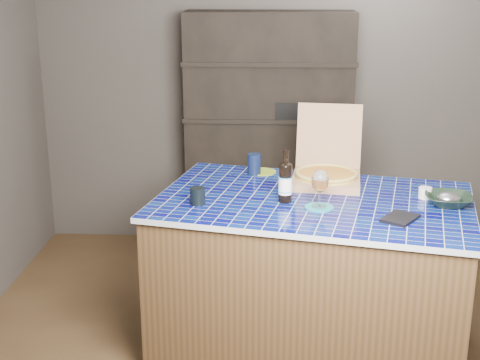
# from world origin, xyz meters

# --- Properties ---
(room) EXTENTS (3.50, 3.50, 3.50)m
(room) POSITION_xyz_m (0.00, 0.00, 1.25)
(room) COLOR brown
(room) RESTS_ON ground
(shelving_unit) EXTENTS (1.20, 0.41, 1.80)m
(shelving_unit) POSITION_xyz_m (0.00, 1.53, 0.90)
(shelving_unit) COLOR black
(shelving_unit) RESTS_ON floor
(kitchen_island) EXTENTS (1.82, 1.36, 0.90)m
(kitchen_island) POSITION_xyz_m (0.26, 0.08, 0.45)
(kitchen_island) COLOR #4A2F1D
(kitchen_island) RESTS_ON floor
(pizza_box) EXTENTS (0.43, 0.50, 0.41)m
(pizza_box) POSITION_xyz_m (0.35, 0.38, 0.96)
(pizza_box) COLOR #AA7458
(pizza_box) RESTS_ON kitchen_island
(mead_bottle) EXTENTS (0.08, 0.08, 0.28)m
(mead_bottle) POSITION_xyz_m (0.11, 0.03, 1.01)
(mead_bottle) COLOR black
(mead_bottle) RESTS_ON kitchen_island
(teal_trivet) EXTENTS (0.15, 0.15, 0.01)m
(teal_trivet) POSITION_xyz_m (0.28, -0.06, 0.91)
(teal_trivet) COLOR teal
(teal_trivet) RESTS_ON kitchen_island
(wine_glass) EXTENTS (0.09, 0.09, 0.20)m
(wine_glass) POSITION_xyz_m (0.28, -0.06, 1.04)
(wine_glass) COLOR white
(wine_glass) RESTS_ON teal_trivet
(tumbler) EXTENTS (0.08, 0.08, 0.09)m
(tumbler) POSITION_xyz_m (-0.35, -0.03, 0.95)
(tumbler) COLOR black
(tumbler) RESTS_ON kitchen_island
(dvd_case) EXTENTS (0.22, 0.23, 0.01)m
(dvd_case) POSITION_xyz_m (0.66, -0.21, 0.91)
(dvd_case) COLOR black
(dvd_case) RESTS_ON kitchen_island
(bowl) EXTENTS (0.26, 0.26, 0.06)m
(bowl) POSITION_xyz_m (0.95, 0.01, 0.93)
(bowl) COLOR black
(bowl) RESTS_ON kitchen_island
(foil_contents) EXTENTS (0.13, 0.11, 0.06)m
(foil_contents) POSITION_xyz_m (0.95, 0.01, 0.94)
(foil_contents) COLOR #A7A8B2
(foil_contents) RESTS_ON bowl
(white_jar) EXTENTS (0.07, 0.07, 0.06)m
(white_jar) POSITION_xyz_m (0.85, 0.12, 0.93)
(white_jar) COLOR white
(white_jar) RESTS_ON kitchen_island
(navy_cup) EXTENTS (0.08, 0.08, 0.12)m
(navy_cup) POSITION_xyz_m (-0.07, 0.52, 0.96)
(navy_cup) COLOR #0E1732
(navy_cup) RESTS_ON kitchen_island
(green_trivet) EXTENTS (0.17, 0.17, 0.01)m
(green_trivet) POSITION_xyz_m (-0.03, 0.57, 0.90)
(green_trivet) COLOR olive
(green_trivet) RESTS_ON kitchen_island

